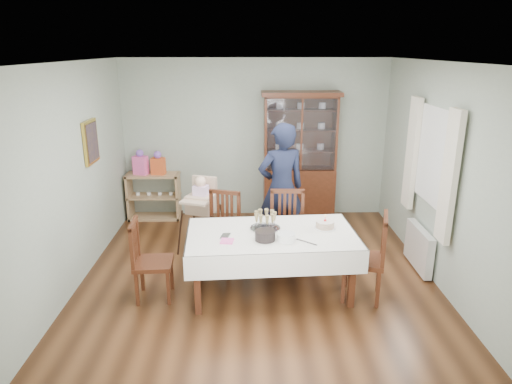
{
  "coord_description": "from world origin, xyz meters",
  "views": [
    {
      "loc": [
        -0.11,
        -5.24,
        2.85
      ],
      "look_at": [
        -0.02,
        0.2,
        1.13
      ],
      "focal_mm": 32.0,
      "sensor_mm": 36.0,
      "label": 1
    }
  ],
  "objects_px": {
    "dining_table": "(271,262)",
    "chair_far_left": "(221,245)",
    "chair_end_left": "(153,275)",
    "chair_end_right": "(364,273)",
    "sideboard": "(154,196)",
    "champagne_tray": "(265,224)",
    "china_cabinet": "(300,155)",
    "gift_bag_orange": "(158,164)",
    "gift_bag_pink": "(140,163)",
    "high_chair": "(202,222)",
    "birthday_cake": "(325,225)",
    "chair_far_right": "(287,247)",
    "woman": "(281,188)"
  },
  "relations": [
    {
      "from": "dining_table",
      "to": "chair_far_left",
      "type": "height_order",
      "value": "chair_far_left"
    },
    {
      "from": "chair_end_left",
      "to": "chair_end_right",
      "type": "bearing_deg",
      "value": -94.08
    },
    {
      "from": "sideboard",
      "to": "champagne_tray",
      "type": "bearing_deg",
      "value": -52.79
    },
    {
      "from": "dining_table",
      "to": "china_cabinet",
      "type": "height_order",
      "value": "china_cabinet"
    },
    {
      "from": "gift_bag_orange",
      "to": "gift_bag_pink",
      "type": "bearing_deg",
      "value": -180.0
    },
    {
      "from": "chair_end_right",
      "to": "high_chair",
      "type": "height_order",
      "value": "high_chair"
    },
    {
      "from": "chair_end_left",
      "to": "champagne_tray",
      "type": "height_order",
      "value": "champagne_tray"
    },
    {
      "from": "birthday_cake",
      "to": "gift_bag_pink",
      "type": "relative_size",
      "value": 0.6
    },
    {
      "from": "chair_far_left",
      "to": "high_chair",
      "type": "xyz_separation_m",
      "value": [
        -0.3,
        0.54,
        0.13
      ]
    },
    {
      "from": "chair_far_left",
      "to": "high_chair",
      "type": "bearing_deg",
      "value": 136.91
    },
    {
      "from": "chair_end_right",
      "to": "gift_bag_orange",
      "type": "xyz_separation_m",
      "value": [
        -2.88,
        2.69,
        0.67
      ]
    },
    {
      "from": "champagne_tray",
      "to": "birthday_cake",
      "type": "xyz_separation_m",
      "value": [
        0.73,
        0.01,
        -0.03
      ]
    },
    {
      "from": "china_cabinet",
      "to": "chair_end_left",
      "type": "height_order",
      "value": "china_cabinet"
    },
    {
      "from": "chair_far_right",
      "to": "chair_end_left",
      "type": "xyz_separation_m",
      "value": [
        -1.65,
        -0.72,
        -0.03
      ]
    },
    {
      "from": "dining_table",
      "to": "chair_end_right",
      "type": "relative_size",
      "value": 1.97
    },
    {
      "from": "chair_far_left",
      "to": "chair_end_left",
      "type": "distance_m",
      "value": 1.1
    },
    {
      "from": "chair_end_right",
      "to": "chair_far_right",
      "type": "bearing_deg",
      "value": -115.71
    },
    {
      "from": "sideboard",
      "to": "gift_bag_orange",
      "type": "bearing_deg",
      "value": -10.3
    },
    {
      "from": "chair_far_right",
      "to": "sideboard",
      "type": "bearing_deg",
      "value": 139.14
    },
    {
      "from": "high_chair",
      "to": "champagne_tray",
      "type": "relative_size",
      "value": 3.05
    },
    {
      "from": "dining_table",
      "to": "chair_far_left",
      "type": "relative_size",
      "value": 2.02
    },
    {
      "from": "high_chair",
      "to": "gift_bag_pink",
      "type": "distance_m",
      "value": 1.82
    },
    {
      "from": "dining_table",
      "to": "chair_end_left",
      "type": "bearing_deg",
      "value": -174.27
    },
    {
      "from": "dining_table",
      "to": "woman",
      "type": "relative_size",
      "value": 1.1
    },
    {
      "from": "chair_far_right",
      "to": "champagne_tray",
      "type": "xyz_separation_m",
      "value": [
        -0.32,
        -0.46,
        0.52
      ]
    },
    {
      "from": "woman",
      "to": "champagne_tray",
      "type": "xyz_separation_m",
      "value": [
        -0.27,
        -1.09,
        -0.11
      ]
    },
    {
      "from": "sideboard",
      "to": "chair_far_right",
      "type": "bearing_deg",
      "value": -42.28
    },
    {
      "from": "sideboard",
      "to": "gift_bag_pink",
      "type": "distance_m",
      "value": 0.62
    },
    {
      "from": "gift_bag_orange",
      "to": "dining_table",
      "type": "bearing_deg",
      "value": -54.41
    },
    {
      "from": "champagne_tray",
      "to": "birthday_cake",
      "type": "distance_m",
      "value": 0.73
    },
    {
      "from": "chair_far_right",
      "to": "gift_bag_pink",
      "type": "height_order",
      "value": "gift_bag_pink"
    },
    {
      "from": "chair_far_right",
      "to": "birthday_cake",
      "type": "distance_m",
      "value": 0.78
    },
    {
      "from": "dining_table",
      "to": "woman",
      "type": "bearing_deg",
      "value": 80.88
    },
    {
      "from": "chair_far_right",
      "to": "woman",
      "type": "relative_size",
      "value": 0.56
    },
    {
      "from": "dining_table",
      "to": "sideboard",
      "type": "relative_size",
      "value": 2.3
    },
    {
      "from": "chair_end_right",
      "to": "gift_bag_orange",
      "type": "height_order",
      "value": "gift_bag_orange"
    },
    {
      "from": "china_cabinet",
      "to": "chair_far_right",
      "type": "relative_size",
      "value": 2.06
    },
    {
      "from": "chair_far_left",
      "to": "high_chair",
      "type": "height_order",
      "value": "high_chair"
    },
    {
      "from": "gift_bag_pink",
      "to": "chair_end_left",
      "type": "bearing_deg",
      "value": -75.48
    },
    {
      "from": "dining_table",
      "to": "chair_end_right",
      "type": "distance_m",
      "value": 1.1
    },
    {
      "from": "gift_bag_orange",
      "to": "woman",
      "type": "bearing_deg",
      "value": -33.19
    },
    {
      "from": "chair_end_left",
      "to": "sideboard",
      "type": "bearing_deg",
      "value": 7.39
    },
    {
      "from": "china_cabinet",
      "to": "chair_end_right",
      "type": "distance_m",
      "value": 2.85
    },
    {
      "from": "sideboard",
      "to": "chair_far_right",
      "type": "height_order",
      "value": "chair_far_right"
    },
    {
      "from": "dining_table",
      "to": "chair_end_left",
      "type": "xyz_separation_m",
      "value": [
        -1.41,
        -0.14,
        -0.1
      ]
    },
    {
      "from": "dining_table",
      "to": "gift_bag_orange",
      "type": "xyz_separation_m",
      "value": [
        -1.8,
        2.51,
        0.59
      ]
    },
    {
      "from": "birthday_cake",
      "to": "gift_bag_pink",
      "type": "xyz_separation_m",
      "value": [
        -2.75,
        2.38,
        0.18
      ]
    },
    {
      "from": "chair_far_right",
      "to": "champagne_tray",
      "type": "bearing_deg",
      "value": -123.01
    },
    {
      "from": "china_cabinet",
      "to": "gift_bag_orange",
      "type": "bearing_deg",
      "value": 179.96
    },
    {
      "from": "high_chair",
      "to": "gift_bag_orange",
      "type": "distance_m",
      "value": 1.65
    }
  ]
}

